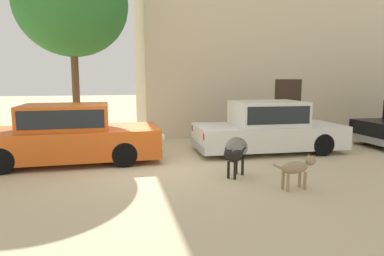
{
  "coord_description": "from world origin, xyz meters",
  "views": [
    {
      "loc": [
        -0.82,
        -7.78,
        2.07
      ],
      "look_at": [
        0.99,
        0.2,
        0.9
      ],
      "focal_mm": 31.42,
      "sensor_mm": 36.0,
      "label": 1
    }
  ],
  "objects_px": {
    "parked_sedan_nearest": "(68,134)",
    "acacia_tree_left": "(72,4)",
    "stray_dog_tan": "(234,157)",
    "stray_dog_spotted": "(298,167)",
    "parked_sedan_second": "(268,127)"
  },
  "relations": [
    {
      "from": "stray_dog_spotted",
      "to": "acacia_tree_left",
      "type": "xyz_separation_m",
      "value": [
        -4.53,
        5.38,
        3.91
      ]
    },
    {
      "from": "parked_sedan_nearest",
      "to": "stray_dog_tan",
      "type": "height_order",
      "value": "parked_sedan_nearest"
    },
    {
      "from": "stray_dog_spotted",
      "to": "acacia_tree_left",
      "type": "relative_size",
      "value": 0.17
    },
    {
      "from": "parked_sedan_nearest",
      "to": "acacia_tree_left",
      "type": "height_order",
      "value": "acacia_tree_left"
    },
    {
      "from": "stray_dog_tan",
      "to": "parked_sedan_nearest",
      "type": "bearing_deg",
      "value": -75.95
    },
    {
      "from": "parked_sedan_nearest",
      "to": "acacia_tree_left",
      "type": "bearing_deg",
      "value": 88.75
    },
    {
      "from": "stray_dog_spotted",
      "to": "parked_sedan_second",
      "type": "bearing_deg",
      "value": 67.85
    },
    {
      "from": "parked_sedan_nearest",
      "to": "parked_sedan_second",
      "type": "distance_m",
      "value": 5.47
    },
    {
      "from": "parked_sedan_second",
      "to": "stray_dog_tan",
      "type": "xyz_separation_m",
      "value": [
        -1.84,
        -2.29,
        -0.28
      ]
    },
    {
      "from": "parked_sedan_nearest",
      "to": "parked_sedan_second",
      "type": "relative_size",
      "value": 1.06
    },
    {
      "from": "parked_sedan_nearest",
      "to": "stray_dog_tan",
      "type": "bearing_deg",
      "value": -32.46
    },
    {
      "from": "parked_sedan_nearest",
      "to": "acacia_tree_left",
      "type": "xyz_separation_m",
      "value": [
        0.01,
        2.16,
        3.61
      ]
    },
    {
      "from": "stray_dog_tan",
      "to": "acacia_tree_left",
      "type": "bearing_deg",
      "value": -94.92
    },
    {
      "from": "parked_sedan_second",
      "to": "stray_dog_spotted",
      "type": "relative_size",
      "value": 4.46
    },
    {
      "from": "stray_dog_spotted",
      "to": "stray_dog_tan",
      "type": "bearing_deg",
      "value": 126.03
    }
  ]
}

